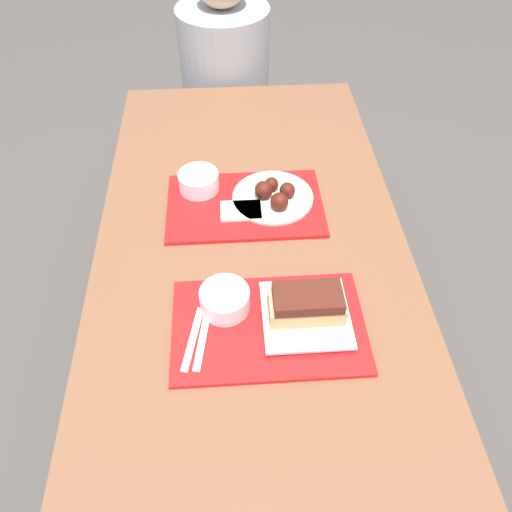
% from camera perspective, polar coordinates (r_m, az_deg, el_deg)
% --- Properties ---
extents(ground_plane, '(12.00, 12.00, 0.00)m').
position_cam_1_polar(ground_plane, '(1.91, -0.21, -15.26)').
color(ground_plane, '#4C4742').
extents(picnic_table, '(0.84, 1.79, 0.73)m').
position_cam_1_polar(picnic_table, '(1.37, -0.28, -2.95)').
color(picnic_table, brown).
rests_on(picnic_table, ground_plane).
extents(picnic_bench_far, '(0.80, 0.28, 0.47)m').
position_cam_1_polar(picnic_bench_far, '(2.37, -1.99, 14.23)').
color(picnic_bench_far, brown).
rests_on(picnic_bench_far, ground_plane).
extents(tray_near, '(0.45, 0.29, 0.01)m').
position_cam_1_polar(tray_near, '(1.17, 1.45, -8.03)').
color(tray_near, red).
rests_on(tray_near, picnic_table).
extents(tray_far, '(0.45, 0.29, 0.01)m').
position_cam_1_polar(tray_far, '(1.45, -1.27, 5.83)').
color(tray_far, red).
rests_on(tray_far, picnic_table).
extents(bowl_coleslaw_near, '(0.12, 0.12, 0.06)m').
position_cam_1_polar(bowl_coleslaw_near, '(1.17, -3.59, -4.93)').
color(bowl_coleslaw_near, silver).
rests_on(bowl_coleslaw_near, tray_near).
extents(brisket_sandwich_plate, '(0.20, 0.20, 0.09)m').
position_cam_1_polar(brisket_sandwich_plate, '(1.15, 5.79, -5.98)').
color(brisket_sandwich_plate, beige).
rests_on(brisket_sandwich_plate, tray_near).
extents(plastic_fork_near, '(0.05, 0.17, 0.00)m').
position_cam_1_polar(plastic_fork_near, '(1.15, -7.22, -9.34)').
color(plastic_fork_near, white).
rests_on(plastic_fork_near, tray_near).
extents(plastic_knife_near, '(0.04, 0.17, 0.00)m').
position_cam_1_polar(plastic_knife_near, '(1.15, -6.11, -9.30)').
color(plastic_knife_near, white).
rests_on(plastic_knife_near, tray_near).
extents(condiment_packet, '(0.04, 0.03, 0.01)m').
position_cam_1_polar(condiment_packet, '(1.20, 1.99, -5.20)').
color(condiment_packet, teal).
rests_on(condiment_packet, tray_near).
extents(bowl_coleslaw_far, '(0.12, 0.12, 0.06)m').
position_cam_1_polar(bowl_coleslaw_far, '(1.48, -6.57, 8.58)').
color(bowl_coleslaw_far, silver).
rests_on(bowl_coleslaw_far, tray_far).
extents(wings_plate_far, '(0.24, 0.24, 0.06)m').
position_cam_1_polar(wings_plate_far, '(1.45, 2.04, 7.00)').
color(wings_plate_far, beige).
rests_on(wings_plate_far, tray_far).
extents(napkin_far, '(0.11, 0.08, 0.01)m').
position_cam_1_polar(napkin_far, '(1.42, -1.73, 5.21)').
color(napkin_far, white).
rests_on(napkin_far, tray_far).
extents(person_seated_across, '(0.37, 0.37, 0.66)m').
position_cam_1_polar(person_seated_across, '(2.20, -3.62, 21.62)').
color(person_seated_across, '#9E9EA3').
rests_on(person_seated_across, picnic_bench_far).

